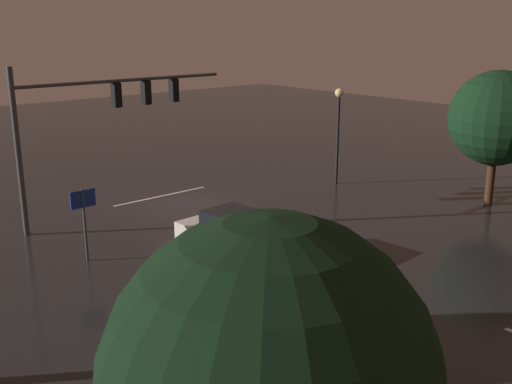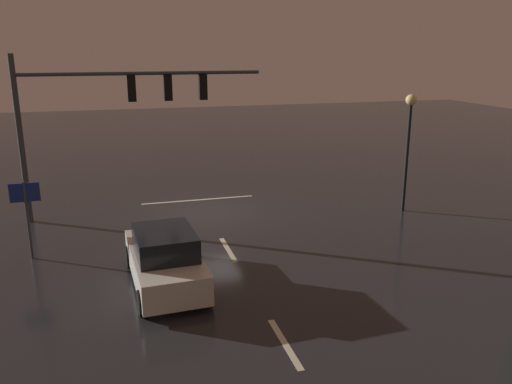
{
  "view_description": "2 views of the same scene",
  "coord_description": "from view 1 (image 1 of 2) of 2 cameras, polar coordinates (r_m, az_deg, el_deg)",
  "views": [
    {
      "loc": [
        14.68,
        21.53,
        7.92
      ],
      "look_at": [
        -0.62,
        3.97,
        1.39
      ],
      "focal_mm": 42.43,
      "sensor_mm": 36.0,
      "label": 1
    },
    {
      "loc": [
        3.48,
        20.01,
        6.59
      ],
      "look_at": [
        -0.97,
        4.05,
        1.97
      ],
      "focal_mm": 36.31,
      "sensor_mm": 36.0,
      "label": 2
    }
  ],
  "objects": [
    {
      "name": "route_sign",
      "position": [
        21.19,
        -15.94,
        -1.58
      ],
      "size": [
        0.9,
        0.09,
        2.58
      ],
      "color": "#383A3D",
      "rests_on": "ground_plane"
    },
    {
      "name": "lane_dash_far",
      "position": [
        24.2,
        -1.06,
        -3.44
      ],
      "size": [
        0.16,
        2.2,
        0.01
      ],
      "primitive_type": "cube",
      "rotation": [
        0.0,
        0.0,
        1.57
      ],
      "color": "beige",
      "rests_on": "ground_plane"
    },
    {
      "name": "traffic_signal_assembly",
      "position": [
        25.43,
        -14.36,
        7.56
      ],
      "size": [
        9.44,
        0.47,
        6.41
      ],
      "color": "#383A3D",
      "rests_on": "ground_plane"
    },
    {
      "name": "stop_bar",
      "position": [
        28.98,
        -8.94,
        -0.38
      ],
      "size": [
        5.0,
        0.16,
        0.01
      ],
      "primitive_type": "cube",
      "color": "beige",
      "rests_on": "ground_plane"
    },
    {
      "name": "ground_plane",
      "position": [
        27.24,
        -6.48,
        -1.35
      ],
      "size": [
        80.0,
        80.0,
        0.0
      ],
      "primitive_type": "plane",
      "color": "#232326"
    },
    {
      "name": "lane_dash_mid",
      "position": [
        20.28,
        10.01,
        -7.57
      ],
      "size": [
        0.16,
        2.2,
        0.01
      ],
      "primitive_type": "cube",
      "rotation": [
        0.0,
        0.0,
        1.57
      ],
      "color": "beige",
      "rests_on": "ground_plane"
    },
    {
      "name": "car_approaching",
      "position": [
        20.97,
        -2.11,
        -4.21
      ],
      "size": [
        2.12,
        4.45,
        1.7
      ],
      "color": "silver",
      "rests_on": "ground_plane"
    },
    {
      "name": "tree_right_far",
      "position": [
        6.28,
        1.23,
        -17.56
      ],
      "size": [
        3.41,
        3.41,
        6.22
      ],
      "color": "#382314",
      "rests_on": "ground_plane"
    },
    {
      "name": "street_lamp_left_kerb",
      "position": [
        30.46,
        7.78,
        6.99
      ],
      "size": [
        0.44,
        0.44,
        4.83
      ],
      "color": "black",
      "rests_on": "ground_plane"
    },
    {
      "name": "tree_left_far",
      "position": [
        28.46,
        21.77,
        6.47
      ],
      "size": [
        4.15,
        4.15,
        6.01
      ],
      "color": "#382314",
      "rests_on": "ground_plane"
    }
  ]
}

